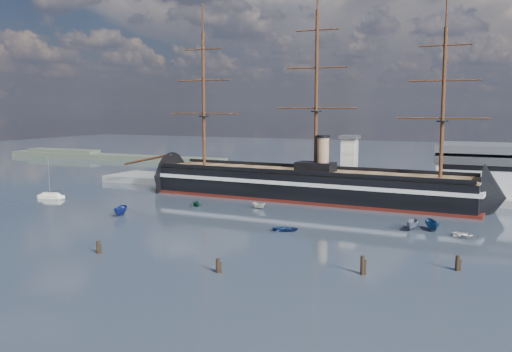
% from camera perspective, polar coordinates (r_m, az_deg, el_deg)
% --- Properties ---
extents(ground, '(600.00, 600.00, 0.00)m').
position_cam_1_polar(ground, '(134.63, 4.31, -3.76)').
color(ground, '#2E3846').
rests_on(ground, ground).
extents(quay, '(180.00, 18.00, 2.00)m').
position_cam_1_polar(quay, '(166.05, 11.84, -1.86)').
color(quay, slate).
rests_on(quay, ground).
extents(quay_tower, '(5.00, 5.00, 15.00)m').
position_cam_1_polar(quay_tower, '(163.62, 9.30, 1.51)').
color(quay_tower, silver).
rests_on(quay_tower, ground).
extents(shoreline, '(120.00, 10.00, 4.00)m').
position_cam_1_polar(shoreline, '(287.54, -15.66, 1.97)').
color(shoreline, '#3F4C38').
rests_on(shoreline, ground).
extents(warship, '(113.30, 21.14, 53.94)m').
position_cam_1_polar(warship, '(154.72, 4.63, -0.86)').
color(warship, black).
rests_on(warship, ground).
extents(sailboat, '(7.37, 3.20, 11.40)m').
position_cam_1_polar(sailboat, '(165.85, -19.81, -1.88)').
color(sailboat, white).
rests_on(sailboat, ground).
extents(motorboat_a, '(7.33, 4.64, 2.75)m').
position_cam_1_polar(motorboat_a, '(135.18, -13.37, -3.88)').
color(motorboat_a, navy).
rests_on(motorboat_a, ground).
extents(motorboat_b, '(2.07, 3.43, 1.49)m').
position_cam_1_polar(motorboat_b, '(115.51, 2.96, -5.53)').
color(motorboat_b, navy).
rests_on(motorboat_b, ground).
extents(motorboat_c, '(6.47, 2.48, 2.57)m').
position_cam_1_polar(motorboat_c, '(120.89, 15.31, -5.21)').
color(motorboat_c, slate).
rests_on(motorboat_c, ground).
extents(motorboat_d, '(5.44, 6.31, 2.16)m').
position_cam_1_polar(motorboat_d, '(144.57, -5.97, -3.04)').
color(motorboat_d, '#114A2F').
rests_on(motorboat_d, ground).
extents(motorboat_e, '(2.69, 3.43, 1.50)m').
position_cam_1_polar(motorboat_e, '(116.67, 20.23, -5.83)').
color(motorboat_e, silver).
rests_on(motorboat_e, ground).
extents(motorboat_f, '(7.13, 5.03, 2.69)m').
position_cam_1_polar(motorboat_f, '(121.40, 17.22, -5.23)').
color(motorboat_f, navy).
rests_on(motorboat_f, ground).
extents(motorboat_g, '(3.60, 5.14, 1.94)m').
position_cam_1_polar(motorboat_g, '(140.52, 0.29, -3.29)').
color(motorboat_g, white).
rests_on(motorboat_g, ground).
extents(piling_near_left, '(0.64, 0.64, 2.89)m').
position_cam_1_polar(piling_near_left, '(101.91, -15.49, -7.47)').
color(piling_near_left, black).
rests_on(piling_near_left, ground).
extents(piling_near_mid, '(0.64, 0.64, 2.91)m').
position_cam_1_polar(piling_near_mid, '(87.42, -3.83, -9.63)').
color(piling_near_mid, black).
rests_on(piling_near_mid, ground).
extents(piling_near_right, '(0.64, 0.64, 3.59)m').
position_cam_1_polar(piling_near_right, '(87.72, 10.58, -9.67)').
color(piling_near_right, black).
rests_on(piling_near_right, ground).
extents(piling_far_right, '(0.64, 0.64, 3.10)m').
position_cam_1_polar(piling_far_right, '(93.49, 19.47, -8.92)').
color(piling_far_right, black).
rests_on(piling_far_right, ground).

